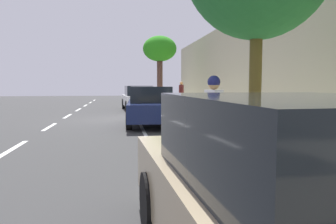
# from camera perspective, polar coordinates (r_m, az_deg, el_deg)

# --- Properties ---
(ground) EXTENTS (64.40, 64.40, 0.00)m
(ground) POSITION_cam_1_polar(r_m,az_deg,el_deg) (14.94, -7.38, -1.31)
(ground) COLOR #363636
(sidewalk) EXTENTS (4.27, 40.25, 0.15)m
(sidewalk) POSITION_cam_1_polar(r_m,az_deg,el_deg) (15.58, 8.29, -0.80)
(sidewalk) COLOR #A59E8A
(sidewalk) RESTS_ON ground
(curb_edge) EXTENTS (0.16, 40.25, 0.15)m
(curb_edge) POSITION_cam_1_polar(r_m,az_deg,el_deg) (15.10, 0.21, -0.93)
(curb_edge) COLOR gray
(curb_edge) RESTS_ON ground
(lane_stripe_centre) EXTENTS (0.14, 40.00, 0.01)m
(lane_stripe_centre) POSITION_cam_1_polar(r_m,az_deg,el_deg) (15.06, -18.55, -1.46)
(lane_stripe_centre) COLOR white
(lane_stripe_centre) RESTS_ON ground
(lane_stripe_bike_edge) EXTENTS (0.12, 40.25, 0.01)m
(lane_stripe_bike_edge) POSITION_cam_1_polar(r_m,az_deg,el_deg) (14.96, -5.37, -1.27)
(lane_stripe_bike_edge) COLOR white
(lane_stripe_bike_edge) RESTS_ON ground
(building_facade) EXTENTS (0.50, 40.25, 5.41)m
(building_facade) POSITION_cam_1_polar(r_m,az_deg,el_deg) (16.39, 16.52, 8.55)
(building_facade) COLOR #A6A285
(building_facade) RESTS_ON ground
(parked_sedan_tan_nearest) EXTENTS (2.02, 4.49, 1.52)m
(parked_sedan_tan_nearest) POSITION_cam_1_polar(r_m,az_deg,el_deg) (2.53, 21.63, -15.02)
(parked_sedan_tan_nearest) COLOR tan
(parked_sedan_tan_nearest) RESTS_ON ground
(parked_sedan_dark_blue_second) EXTENTS (2.02, 4.49, 1.52)m
(parked_sedan_dark_blue_second) POSITION_cam_1_polar(r_m,az_deg,el_deg) (12.82, -3.13, 1.08)
(parked_sedan_dark_blue_second) COLOR navy
(parked_sedan_dark_blue_second) RESTS_ON ground
(parked_sedan_white_mid) EXTENTS (2.05, 4.50, 1.52)m
(parked_sedan_white_mid) POSITION_cam_1_polar(r_m,az_deg,el_deg) (20.29, -5.26, 2.46)
(parked_sedan_white_mid) COLOR white
(parked_sedan_white_mid) RESTS_ON ground
(bicycle_at_curb) EXTENTS (1.59, 0.84, 0.78)m
(bicycle_at_curb) POSITION_cam_1_polar(r_m,az_deg,el_deg) (7.43, 5.56, -4.57)
(bicycle_at_curb) COLOR black
(bicycle_at_curb) RESTS_ON ground
(cyclist_with_backpack) EXTENTS (0.50, 0.59, 1.79)m
(cyclist_with_backpack) POSITION_cam_1_polar(r_m,az_deg,el_deg) (6.98, 8.25, 0.74)
(cyclist_with_backpack) COLOR #C6B284
(cyclist_with_backpack) RESTS_ON ground
(street_tree_far_end) EXTENTS (2.71, 2.71, 5.35)m
(street_tree_far_end) POSITION_cam_1_polar(r_m,az_deg,el_deg) (26.42, -1.47, 10.86)
(street_tree_far_end) COLOR brown
(street_tree_far_end) RESTS_ON sidewalk
(pedestrian_on_phone) EXTENTS (0.40, 0.54, 1.66)m
(pedestrian_on_phone) POSITION_cam_1_polar(r_m,az_deg,el_deg) (23.66, 2.36, 3.63)
(pedestrian_on_phone) COLOR black
(pedestrian_on_phone) RESTS_ON sidewalk
(fire_hydrant) EXTENTS (0.22, 0.22, 0.84)m
(fire_hydrant) POSITION_cam_1_polar(r_m,az_deg,el_deg) (21.96, -1.36, 2.19)
(fire_hydrant) COLOR red
(fire_hydrant) RESTS_ON sidewalk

